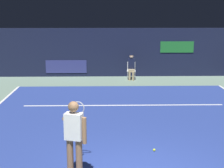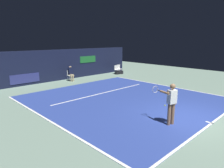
{
  "view_description": "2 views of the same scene",
  "coord_description": "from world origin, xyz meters",
  "px_view_note": "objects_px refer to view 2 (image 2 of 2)",
  "views": [
    {
      "loc": [
        -0.72,
        -6.34,
        3.52
      ],
      "look_at": [
        -0.46,
        5.19,
        0.99
      ],
      "focal_mm": 53.84,
      "sensor_mm": 36.0,
      "label": 1
    },
    {
      "loc": [
        -8.5,
        -3.7,
        3.45
      ],
      "look_at": [
        -0.1,
        4.97,
        0.77
      ],
      "focal_mm": 32.36,
      "sensor_mm": 36.0,
      "label": 2
    }
  ],
  "objects_px": {
    "courtside_chair_far": "(119,68)",
    "tennis_ball": "(165,105)",
    "equipment_bag": "(119,73)",
    "tennis_player": "(171,102)",
    "courtside_chair_near": "(117,69)",
    "line_judge_on_chair": "(71,73)"
  },
  "relations": [
    {
      "from": "courtside_chair_far",
      "to": "tennis_ball",
      "type": "xyz_separation_m",
      "value": [
        -5.97,
        -9.1,
        -0.46
      ]
    },
    {
      "from": "tennis_ball",
      "to": "equipment_bag",
      "type": "distance_m",
      "value": 10.31
    },
    {
      "from": "equipment_bag",
      "to": "tennis_ball",
      "type": "bearing_deg",
      "value": -109.47
    },
    {
      "from": "courtside_chair_far",
      "to": "tennis_ball",
      "type": "height_order",
      "value": "courtside_chair_far"
    },
    {
      "from": "tennis_player",
      "to": "equipment_bag",
      "type": "distance_m",
      "value": 12.55
    },
    {
      "from": "tennis_player",
      "to": "courtside_chair_near",
      "type": "bearing_deg",
      "value": 54.65
    },
    {
      "from": "tennis_player",
      "to": "line_judge_on_chair",
      "type": "relative_size",
      "value": 1.31
    },
    {
      "from": "tennis_ball",
      "to": "equipment_bag",
      "type": "xyz_separation_m",
      "value": [
        5.54,
        8.69,
        0.11
      ]
    },
    {
      "from": "tennis_player",
      "to": "courtside_chair_far",
      "type": "bearing_deg",
      "value": 53.16
    },
    {
      "from": "tennis_ball",
      "to": "equipment_bag",
      "type": "bearing_deg",
      "value": 57.47
    },
    {
      "from": "line_judge_on_chair",
      "to": "courtside_chair_near",
      "type": "bearing_deg",
      "value": -2.62
    },
    {
      "from": "courtside_chair_near",
      "to": "tennis_ball",
      "type": "height_order",
      "value": "courtside_chair_near"
    },
    {
      "from": "courtside_chair_near",
      "to": "tennis_player",
      "type": "bearing_deg",
      "value": -125.35
    },
    {
      "from": "tennis_player",
      "to": "courtside_chair_near",
      "type": "xyz_separation_m",
      "value": [
        7.29,
        10.27,
        -0.49
      ]
    },
    {
      "from": "line_judge_on_chair",
      "to": "courtside_chair_far",
      "type": "bearing_deg",
      "value": -0.22
    },
    {
      "from": "tennis_player",
      "to": "line_judge_on_chair",
      "type": "xyz_separation_m",
      "value": [
        2.02,
        10.51,
        -0.3
      ]
    },
    {
      "from": "tennis_player",
      "to": "courtside_chair_far",
      "type": "relative_size",
      "value": 1.97
    },
    {
      "from": "tennis_player",
      "to": "tennis_ball",
      "type": "relative_size",
      "value": 25.44
    },
    {
      "from": "tennis_player",
      "to": "equipment_bag",
      "type": "bearing_deg",
      "value": 53.6
    },
    {
      "from": "courtside_chair_far",
      "to": "tennis_ball",
      "type": "distance_m",
      "value": 10.9
    },
    {
      "from": "courtside_chair_near",
      "to": "tennis_ball",
      "type": "xyz_separation_m",
      "value": [
        -5.4,
        -8.88,
        -0.46
      ]
    },
    {
      "from": "courtside_chair_near",
      "to": "equipment_bag",
      "type": "distance_m",
      "value": 0.42
    }
  ]
}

